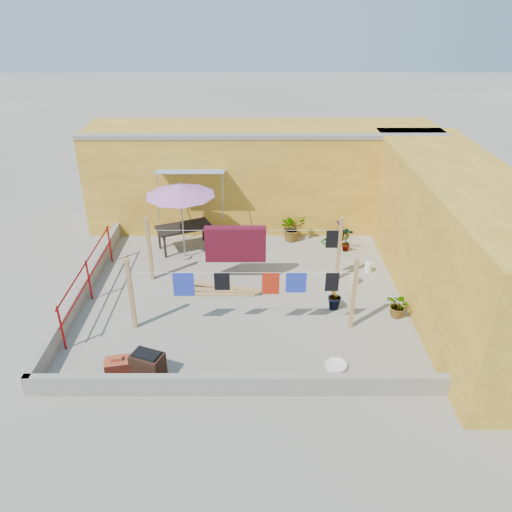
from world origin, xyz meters
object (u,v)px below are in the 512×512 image
Objects in this scene: brazier at (148,365)px; white_basin at (336,365)px; water_jug_a at (355,279)px; brick_stack at (118,367)px; green_hose at (328,242)px; plant_back_a at (292,227)px; outdoor_table at (184,228)px; water_jug_b at (368,267)px; patio_umbrella at (180,190)px.

brazier reaches higher than white_basin.
brazier is at bearing -143.15° from water_jug_a.
green_hose is (5.06, 6.01, -0.15)m from brick_stack.
plant_back_a is (3.94, 6.22, 0.25)m from brick_stack.
outdoor_table is at bearing -174.99° from green_hose.
water_jug_b is (1.46, 3.98, 0.10)m from white_basin.
brazier is 2.41× the size of water_jug_a.
green_hose is at bearing 49.89° from brick_stack.
plant_back_a is (3.21, 1.19, -1.66)m from patio_umbrella.
brazier is 2.28× the size of water_jug_b.
green_hose is 1.21m from plant_back_a.
white_basin is 5.83m from green_hose.
water_jug_a is (4.83, 3.62, -0.14)m from brazier.
patio_umbrella is at bearing -167.19° from green_hose.
brick_stack is at bearing -130.11° from green_hose.
brick_stack is 1.82× the size of water_jug_a.
plant_back_a is at bearing 94.97° from white_basin.
white_basin is at bearing -85.03° from plant_back_a.
plant_back_a reaches higher than white_basin.
plant_back_a is at bearing 169.54° from green_hose.
outdoor_table is at bearing 83.27° from brick_stack.
brick_stack is 6.52m from water_jug_a.
plant_back_a reaches higher than water_jug_a.
outdoor_table is 3.34m from plant_back_a.
white_basin is at bearing -110.12° from water_jug_b.
outdoor_table is 3.75× the size of green_hose.
patio_umbrella is at bearing 81.74° from brick_stack.
water_jug_b is at bearing -9.13° from patio_umbrella.
water_jug_b is at bearing -45.66° from plant_back_a.
brazier is 1.55× the size of white_basin.
water_jug_a is at bearing -60.20° from plant_back_a.
water_jug_a is 0.77m from water_jug_b.
water_jug_b is 2.85m from plant_back_a.
plant_back_a is at bearing 119.80° from water_jug_a.
patio_umbrella is 6.43m from white_basin.
water_jug_a is 0.65× the size of green_hose.
outdoor_table is at bearing -169.74° from plant_back_a.
brazier is at bearing -141.42° from water_jug_b.
water_jug_b is 2.02m from green_hose.
plant_back_a is (-1.98, 2.03, 0.29)m from water_jug_b.
brazier is 7.08m from plant_back_a.
green_hose is (0.60, 5.80, -0.01)m from white_basin.
outdoor_table reaches higher than water_jug_a.
outdoor_table is 5.80× the size of water_jug_a.
patio_umbrella is 1.54m from outdoor_table.
white_basin is (4.46, 0.21, -0.14)m from brick_stack.
white_basin reaches higher than green_hose.
water_jug_b is (0.47, 0.61, 0.01)m from water_jug_a.
patio_umbrella is 7.64× the size of water_jug_a.
brazier is (-0.11, -5.06, -1.82)m from patio_umbrella.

